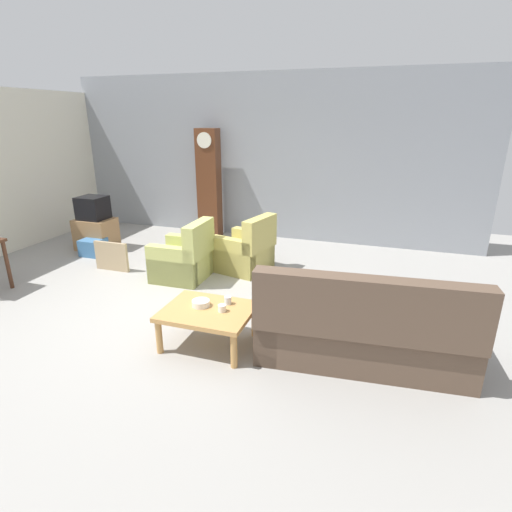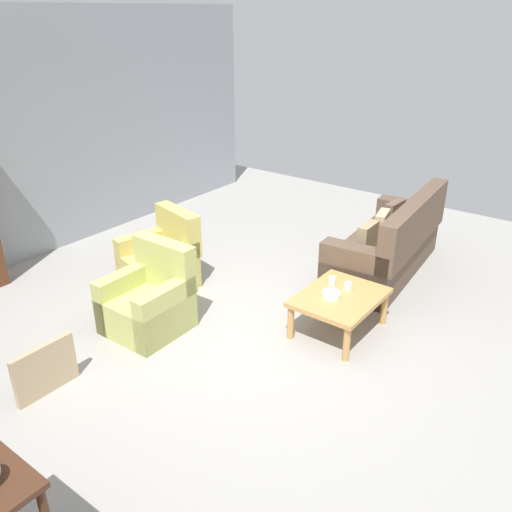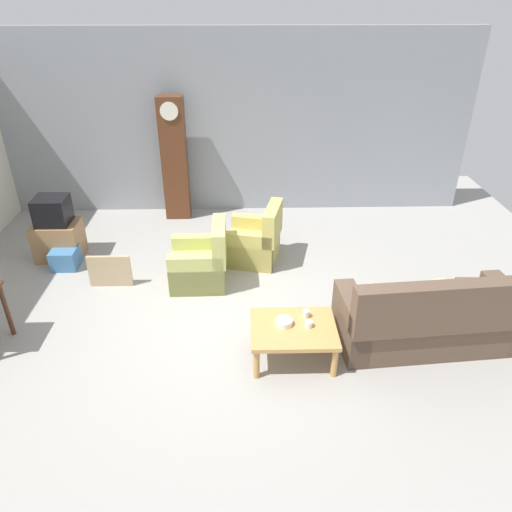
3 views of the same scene
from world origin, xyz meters
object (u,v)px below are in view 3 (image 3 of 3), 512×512
Objects in this scene: armchair_olive_near at (201,264)px; tv_crt at (52,211)px; grandfather_clock at (175,159)px; cup_white_porcelain at (309,324)px; framed_picture_leaning at (110,271)px; cup_blue_rimmed at (306,314)px; tv_stand_cabinet at (59,240)px; storage_box_blue at (65,258)px; armchair_olive_far at (255,242)px; bowl_white_stacked at (284,322)px; coffee_table_wood at (293,331)px; couch_floral at (430,320)px.

tv_crt is at bearing 160.45° from armchair_olive_near.
grandfather_clock is 4.42m from cup_white_porcelain.
armchair_olive_near is 1.53× the size of framed_picture_leaning.
tv_crt is (-2.28, 0.81, 0.49)m from armchair_olive_near.
framed_picture_leaning is at bearing 151.99° from cup_blue_rimmed.
grandfather_clock reaches higher than cup_white_porcelain.
cup_blue_rimmed is (-0.01, 0.18, 0.01)m from cup_white_porcelain.
tv_stand_cabinet is 0.39m from storage_box_blue.
armchair_olive_far is 4.88× the size of bowl_white_stacked.
tv_crt is 4.37m from cup_white_porcelain.
coffee_table_wood is 2.45× the size of storage_box_blue.
tv_crt is at bearing 0.00° from tv_stand_cabinet.
coffee_table_wood is 1.60× the size of framed_picture_leaning.
tv_stand_cabinet is at bearing -138.46° from grandfather_clock.
armchair_olive_near reaches higher than cup_white_porcelain.
cup_blue_rimmed is at bearing -29.51° from storage_box_blue.
coffee_table_wood is 0.19m from cup_white_porcelain.
coffee_table_wood is at bearing -35.40° from tv_crt.
tv_stand_cabinet is 0.50m from tv_crt.
couch_floral is at bearing 7.19° from cup_white_porcelain.
grandfather_clock reaches higher than tv_crt.
tv_crt reaches higher than storage_box_blue.
framed_picture_leaning is (0.99, -0.87, -0.55)m from tv_crt.
coffee_table_wood is at bearing -25.01° from bowl_white_stacked.
couch_floral is 2.89m from armchair_olive_far.
tv_crt is 4.26m from cup_blue_rimmed.
cup_blue_rimmed is (3.60, -2.26, 0.18)m from tv_stand_cabinet.
cup_white_porcelain is at bearing -9.59° from bowl_white_stacked.
cup_white_porcelain is (3.61, -2.44, 0.17)m from tv_stand_cabinet.
tv_crt is 0.80× the size of framed_picture_leaning.
grandfather_clock is at bearing 116.07° from cup_white_porcelain.
cup_blue_rimmed is at bearing -75.54° from armchair_olive_far.
bowl_white_stacked is (1.65, -3.89, -0.64)m from grandfather_clock.
storage_box_blue is at bearing -61.56° from tv_stand_cabinet.
armchair_olive_near reaches higher than storage_box_blue.
grandfather_clock is 2.61m from framed_picture_leaning.
armchair_olive_near is at bearing -75.44° from grandfather_clock.
cup_white_porcelain is at bearing -34.09° from tv_crt.
armchair_olive_far reaches higher than cup_white_porcelain.
framed_picture_leaning is (-0.69, -2.36, -0.85)m from grandfather_clock.
tv_crt is at bearing 155.94° from couch_floral.
couch_floral is 5.53× the size of storage_box_blue.
couch_floral reaches higher than storage_box_blue.
framed_picture_leaning is at bearing 161.15° from couch_floral.
tv_stand_cabinet reaches higher than cup_blue_rimmed.
couch_floral is 24.39× the size of cup_blue_rimmed.
cup_blue_rimmed reaches higher than coffee_table_wood.
armchair_olive_near is (-2.78, 1.45, -0.05)m from couch_floral.
grandfather_clock reaches higher than tv_stand_cabinet.
armchair_olive_near is at bearing -13.14° from storage_box_blue.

